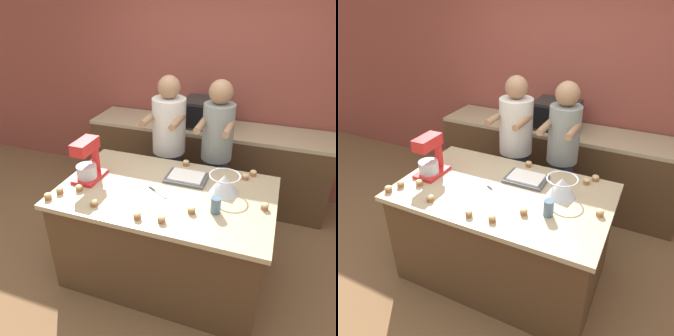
# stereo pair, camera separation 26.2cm
# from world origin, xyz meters

# --- Properties ---
(ground_plane) EXTENTS (16.00, 16.00, 0.00)m
(ground_plane) POSITION_xyz_m (0.00, 0.00, 0.00)
(ground_plane) COLOR brown
(back_wall) EXTENTS (10.00, 0.06, 2.70)m
(back_wall) POSITION_xyz_m (0.00, 1.77, 1.35)
(back_wall) COLOR brown
(back_wall) RESTS_ON ground_plane
(island_counter) EXTENTS (1.74, 1.06, 0.89)m
(island_counter) POSITION_xyz_m (0.00, 0.00, 0.45)
(island_counter) COLOR #4C331E
(island_counter) RESTS_ON ground_plane
(back_counter) EXTENTS (2.80, 0.60, 0.93)m
(back_counter) POSITION_xyz_m (0.00, 1.42, 0.46)
(back_counter) COLOR #4C331E
(back_counter) RESTS_ON ground_plane
(person_left) EXTENTS (0.35, 0.51, 1.62)m
(person_left) POSITION_xyz_m (-0.26, 0.81, 0.85)
(person_left) COLOR #33384C
(person_left) RESTS_ON ground_plane
(person_right) EXTENTS (0.32, 0.49, 1.62)m
(person_right) POSITION_xyz_m (0.24, 0.81, 0.87)
(person_right) COLOR #33384C
(person_right) RESTS_ON ground_plane
(stand_mixer) EXTENTS (0.20, 0.30, 0.36)m
(stand_mixer) POSITION_xyz_m (-0.69, -0.04, 1.05)
(stand_mixer) COLOR red
(stand_mixer) RESTS_ON island_counter
(mixing_bowl) EXTENTS (0.25, 0.25, 0.16)m
(mixing_bowl) POSITION_xyz_m (0.45, 0.13, 0.97)
(mixing_bowl) COLOR #BCBCC1
(mixing_bowl) RESTS_ON island_counter
(baking_tray) EXTENTS (0.35, 0.25, 0.04)m
(baking_tray) POSITION_xyz_m (0.11, 0.23, 0.91)
(baking_tray) COLOR #4C4C51
(baking_tray) RESTS_ON island_counter
(microwave_oven) EXTENTS (0.49, 0.40, 0.31)m
(microwave_oven) POSITION_xyz_m (-0.03, 1.42, 1.08)
(microwave_oven) COLOR black
(microwave_oven) RESTS_ON back_counter
(drinking_glass) EXTENTS (0.07, 0.07, 0.12)m
(drinking_glass) POSITION_xyz_m (0.44, -0.16, 0.95)
(drinking_glass) COLOR slate
(drinking_glass) RESTS_ON island_counter
(knife) EXTENTS (0.20, 0.13, 0.01)m
(knife) POSITION_xyz_m (-0.06, -0.05, 0.89)
(knife) COLOR #BCBCC1
(knife) RESTS_ON island_counter
(cupcake_0) EXTENTS (0.06, 0.06, 0.06)m
(cupcake_0) POSITION_xyz_m (0.64, 0.48, 0.92)
(cupcake_0) COLOR #9E6038
(cupcake_0) RESTS_ON island_counter
(cupcake_1) EXTENTS (0.06, 0.06, 0.06)m
(cupcake_1) POSITION_xyz_m (0.58, 0.40, 0.92)
(cupcake_1) COLOR #9E6038
(cupcake_1) RESTS_ON island_counter
(cupcake_2) EXTENTS (0.06, 0.06, 0.06)m
(cupcake_2) POSITION_xyz_m (0.11, -0.40, 0.92)
(cupcake_2) COLOR #9E6038
(cupcake_2) RESTS_ON island_counter
(cupcake_3) EXTENTS (0.06, 0.06, 0.06)m
(cupcake_3) POSITION_xyz_m (-0.66, -0.24, 0.92)
(cupcake_3) COLOR #9E6038
(cupcake_3) RESTS_ON island_counter
(cupcake_4) EXTENTS (0.06, 0.06, 0.06)m
(cupcake_4) POSITION_xyz_m (-0.82, -0.43, 0.92)
(cupcake_4) COLOR #9E6038
(cupcake_4) RESTS_ON island_counter
(cupcake_5) EXTENTS (0.06, 0.06, 0.06)m
(cupcake_5) POSITION_xyz_m (0.28, -0.23, 0.92)
(cupcake_5) COLOR #9E6038
(cupcake_5) RESTS_ON island_counter
(cupcake_6) EXTENTS (0.06, 0.06, 0.06)m
(cupcake_6) POSITION_xyz_m (0.03, 0.47, 0.92)
(cupcake_6) COLOR #9E6038
(cupcake_6) RESTS_ON island_counter
(cupcake_7) EXTENTS (0.06, 0.06, 0.06)m
(cupcake_7) POSITION_xyz_m (-0.06, -0.42, 0.92)
(cupcake_7) COLOR #9E6038
(cupcake_7) RESTS_ON island_counter
(cupcake_8) EXTENTS (0.06, 0.06, 0.06)m
(cupcake_8) POSITION_xyz_m (-0.79, -0.32, 0.92)
(cupcake_8) COLOR #9E6038
(cupcake_8) RESTS_ON island_counter
(cupcake_9) EXTENTS (0.06, 0.06, 0.06)m
(cupcake_9) POSITION_xyz_m (-0.44, -0.39, 0.92)
(cupcake_9) COLOR #9E6038
(cupcake_9) RESTS_ON island_counter
(cupcake_10) EXTENTS (0.06, 0.06, 0.06)m
(cupcake_10) POSITION_xyz_m (0.78, 0.00, 0.92)
(cupcake_10) COLOR #9E6038
(cupcake_10) RESTS_ON island_counter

